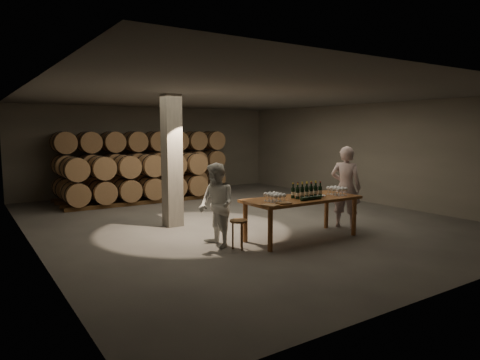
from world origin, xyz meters
TOP-DOWN VIEW (x-y plane):
  - room at (-1.80, 0.20)m, footprint 12.00×12.00m
  - tasting_table at (0.00, -2.50)m, footprint 2.60×1.10m
  - barrel_stack_back at (-0.57, 5.20)m, footprint 6.26×0.95m
  - barrel_stack_front at (-1.35, 3.80)m, footprint 4.70×0.95m
  - bottle_cluster at (0.12, -2.52)m, footprint 0.73×0.23m
  - lying_bottles at (-0.04, -2.84)m, footprint 0.63×0.08m
  - glass_cluster_left at (-0.80, -2.59)m, footprint 0.31×0.42m
  - glass_cluster_right at (0.95, -2.62)m, footprint 0.31×0.42m
  - plate at (0.50, -2.54)m, footprint 0.26×0.26m
  - notebook_near at (-0.82, -2.89)m, footprint 0.29×0.25m
  - notebook_corner at (-1.18, -2.93)m, footprint 0.32×0.36m
  - pen at (-0.70, -2.92)m, footprint 0.12×0.02m
  - stool at (-1.59, -2.45)m, footprint 0.35×0.35m
  - person_man at (1.58, -2.29)m, footprint 0.77×0.86m
  - person_woman at (-1.88, -2.06)m, footprint 0.65×0.83m

SIDE VIEW (x-z plane):
  - stool at x=-1.59m, z-range 0.19..0.77m
  - tasting_table at x=0.00m, z-range 0.35..1.25m
  - barrel_stack_front at x=-1.35m, z-range 0.04..1.61m
  - person_woman at x=-1.88m, z-range 0.00..1.70m
  - pen at x=-0.70m, z-range 0.90..0.91m
  - plate at x=0.50m, z-range 0.90..0.92m
  - notebook_corner at x=-1.18m, z-range 0.90..0.93m
  - notebook_near at x=-0.82m, z-range 0.90..0.93m
  - lying_bottles at x=-0.04m, z-range 0.90..0.98m
  - person_man at x=1.58m, z-range 0.00..1.97m
  - bottle_cluster at x=0.12m, z-range 0.85..1.19m
  - glass_cluster_left at x=-0.80m, z-range 0.94..1.13m
  - glass_cluster_right at x=0.95m, z-range 0.94..1.13m
  - barrel_stack_back at x=-0.57m, z-range 0.04..2.35m
  - room at x=-1.80m, z-range -4.40..7.60m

